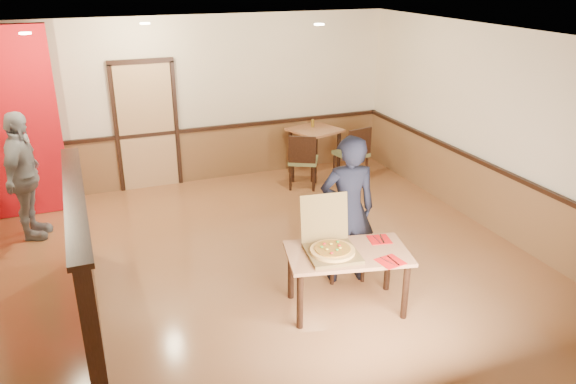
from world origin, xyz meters
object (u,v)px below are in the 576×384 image
diner (348,210)px  passerby (24,177)px  diner_chair (343,236)px  condiment (313,123)px  side_table (315,139)px  side_chair_right (354,152)px  side_chair_left (303,159)px  main_table (347,261)px  pizza_box (331,247)px

diner → passerby: bearing=-26.1°
diner_chair → condiment: bearing=83.8°
side_table → side_chair_right: bearing=-53.3°
condiment → side_chair_right: bearing=-58.8°
side_chair_left → passerby: (-4.21, -0.32, 0.37)m
main_table → diner: 0.70m
diner_chair → side_table: bearing=83.4°
diner_chair → side_chair_right: side_chair_right is taller
diner → condiment: (1.16, 3.66, -0.00)m
main_table → side_chair_left: 3.61m
side_chair_right → side_chair_left: bearing=-11.6°
side_chair_right → condiment: (-0.45, 0.75, 0.36)m
side_chair_left → diner: bearing=105.3°
diner_chair → diner: diner is taller
main_table → diner_chair: (0.31, 0.71, -0.09)m
side_chair_right → side_table: 0.78m
main_table → side_chair_left: (0.94, 3.48, -0.07)m
passerby → condiment: size_ratio=13.29×
main_table → passerby: (-3.27, 3.16, 0.30)m
side_table → pizza_box: (-1.60, -4.05, 0.12)m
side_table → condiment: condiment is taller
side_chair_left → diner: diner is taller
main_table → side_table: size_ratio=1.46×
diner → pizza_box: diner is taller
side_table → diner: bearing=-108.0°
side_chair_right → pizza_box: size_ratio=1.42×
diner → condiment: bearing=-97.5°
diner → condiment: size_ratio=13.45×
side_table → pizza_box: bearing=-111.6°
condiment → side_table: bearing=-95.2°
main_table → condiment: bearing=83.5°
diner → passerby: 4.40m
side_chair_right → passerby: (-5.16, -0.31, 0.35)m
diner_chair → side_table: (1.12, 3.39, 0.15)m
passerby → pizza_box: 4.39m
side_chair_right → side_table: side_chair_right is taller
passerby → side_chair_left: bearing=-70.4°
main_table → passerby: size_ratio=0.80×
diner_chair → condiment: condiment is taller
diner → side_table: bearing=-97.9°
diner_chair → main_table: bearing=-101.8°
side_table → passerby: size_ratio=0.55×
side_chair_left → condiment: condiment is taller
passerby → pizza_box: size_ratio=2.58×
side_chair_right → pizza_box: bearing=47.9°
diner_chair → side_chair_left: (0.64, 2.78, 0.02)m
main_table → side_table: bearing=83.1°
side_chair_left → diner_chair: bearing=105.3°
pizza_box → condiment: pizza_box is taller
side_table → side_chair_left: bearing=-128.3°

